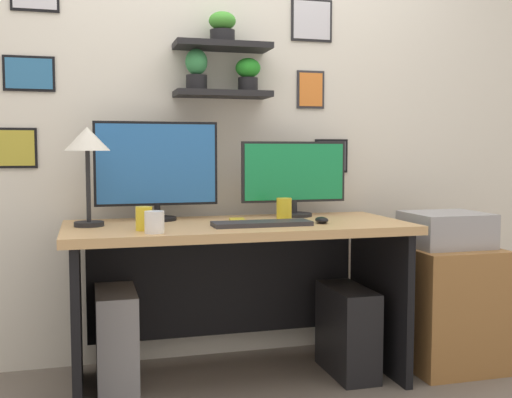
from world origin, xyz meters
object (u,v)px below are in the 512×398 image
Objects in this scene: monitor_right at (294,177)px; keyboard at (262,224)px; computer_mouse at (322,220)px; drawer_cabinet at (444,305)px; water_cup at (284,210)px; computer_tower_left at (116,338)px; pen_cup at (144,218)px; desk at (235,266)px; cell_phone at (237,220)px; monitor_left at (157,168)px; coffee_mug at (154,222)px; printer at (446,229)px; computer_tower_right at (347,331)px; desk_lamp at (87,147)px.

keyboard is at bearing -127.89° from monitor_right.
drawer_cabinet is at bearing 5.55° from computer_mouse.
water_cup reaches higher than drawer_cabinet.
computer_tower_left is at bearing 173.66° from water_cup.
desk is at bearing 24.47° from pen_cup.
pen_cup reaches higher than cell_phone.
computer_tower_left is at bearing -150.82° from monitor_left.
coffee_mug is 0.24× the size of printer.
coffee_mug is 1.13m from computer_tower_right.
monitor_right is at bearing -0.02° from monitor_left.
pen_cup is (0.22, -0.21, -0.30)m from desk_lamp.
drawer_cabinet is (0.98, 0.08, -0.46)m from keyboard.
computer_mouse is 0.24× the size of printer.
coffee_mug is 0.69m from water_cup.
monitor_right is at bearing 126.19° from computer_tower_right.
desk is at bearing 155.86° from computer_mouse.
printer is at bearing -20.07° from monitor_right.
cell_phone is at bearing -21.44° from monitor_left.
monitor_right is 4.96× the size of water_cup.
coffee_mug is (-0.41, -0.30, 0.26)m from desk.
monitor_right is at bearing 8.90° from desk_lamp.
monitor_right is 0.80m from computer_tower_right.
monitor_right is 1.16m from computer_tower_left.
monitor_right is 0.41m from cell_phone.
desk_lamp is 1.90m from drawer_cabinet.
printer is at bearing -3.43° from desk_lamp.
desk_lamp is (-0.66, 0.01, 0.56)m from desk.
monitor_right is 0.90m from coffee_mug.
keyboard reaches higher than drawer_cabinet.
monitor_right reaches higher than desk.
computer_mouse is 1.09m from computer_tower_left.
computer_tower_right is (0.53, -0.09, -0.32)m from desk.
coffee_mug is at bearing -157.58° from water_cup.
computer_mouse is 0.81m from pen_cup.
water_cup reaches higher than computer_mouse.
cell_phone is 1.05m from printer.
computer_tower_right is (0.46, 0.09, -0.55)m from keyboard.
computer_mouse is 0.79m from coffee_mug.
monitor_right is at bearing 25.31° from desk.
cell_phone is 0.51m from pen_cup.
monitor_right is at bearing 32.35° from cell_phone.
computer_tower_right is at bearing -16.34° from monitor_left.
desk_lamp is at bearing 129.72° from coffee_mug.
monitor_right is (0.69, -0.00, -0.05)m from monitor_left.
monitor_right reaches higher than drawer_cabinet.
desk_lamp reaches higher than printer.
monitor_right is 0.90× the size of drawer_cabinet.
desk is 0.22m from cell_phone.
keyboard is at bearing -66.55° from desk.
pen_cup is (-0.52, -0.02, 0.04)m from keyboard.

